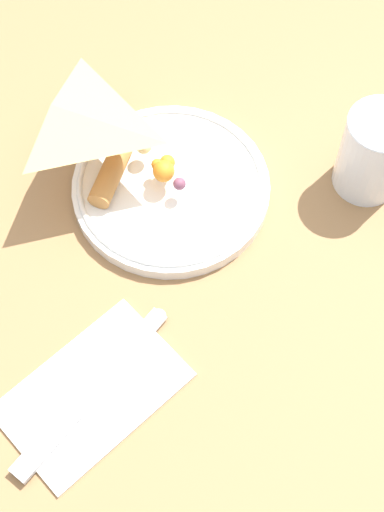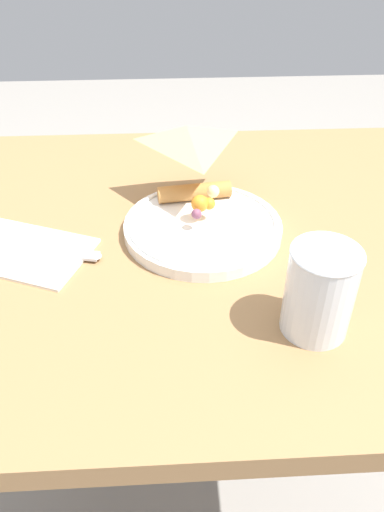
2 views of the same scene
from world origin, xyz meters
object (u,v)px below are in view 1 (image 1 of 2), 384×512
(milk_glass, at_px, (373,154))
(napkin_folded, at_px, (93,393))
(dining_table, at_px, (157,282))
(plate_pizza, at_px, (166,183))
(butter_knife, at_px, (84,400))

(milk_glass, height_order, napkin_folded, milk_glass)
(dining_table, xyz_separation_m, napkin_folded, (-0.19, -0.03, 0.14))
(milk_glass, distance_m, napkin_folded, 0.38)
(plate_pizza, distance_m, butter_knife, 0.25)
(dining_table, distance_m, milk_glass, 0.30)
(plate_pizza, height_order, napkin_folded, plate_pizza)
(dining_table, relative_size, butter_knife, 4.47)
(napkin_folded, relative_size, butter_knife, 0.95)
(milk_glass, xyz_separation_m, butter_knife, (-0.35, 0.16, -0.04))
(plate_pizza, distance_m, milk_glass, 0.22)
(dining_table, height_order, butter_knife, butter_knife)
(plate_pizza, bearing_deg, napkin_folded, -170.90)
(napkin_folded, height_order, butter_knife, butter_knife)
(napkin_folded, bearing_deg, dining_table, 9.51)
(plate_pizza, bearing_deg, dining_table, -172.64)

